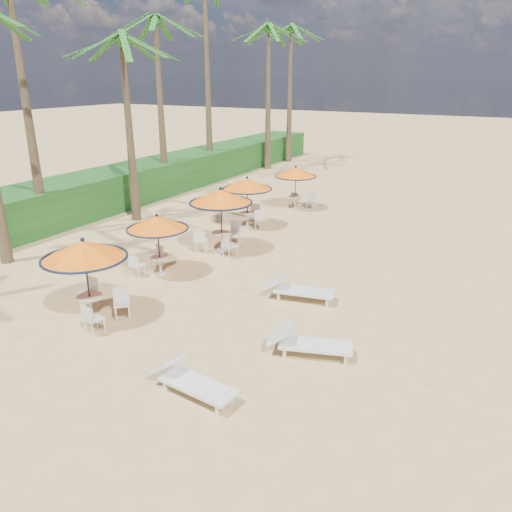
{
  "coord_description": "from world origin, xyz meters",
  "views": [
    {
      "loc": [
        5.3,
        -8.46,
        6.46
      ],
      "look_at": [
        -1.67,
        4.09,
        1.2
      ],
      "focal_mm": 35.0,
      "sensor_mm": 36.0,
      "label": 1
    }
  ],
  "objects_px": {
    "station_0": "(87,260)",
    "lounger_near": "(190,380)",
    "lounger_far": "(297,289)",
    "station_4": "(297,176)",
    "station_2": "(221,204)",
    "station_1": "(156,228)",
    "station_3": "(248,188)",
    "lounger_mid": "(307,343)"
  },
  "relations": [
    {
      "from": "station_0",
      "to": "lounger_near",
      "type": "relative_size",
      "value": 1.15
    },
    {
      "from": "lounger_near",
      "to": "lounger_far",
      "type": "bearing_deg",
      "value": 95.61
    },
    {
      "from": "station_0",
      "to": "station_4",
      "type": "relative_size",
      "value": 1.09
    },
    {
      "from": "station_2",
      "to": "station_4",
      "type": "xyz_separation_m",
      "value": [
        -0.19,
        7.2,
        -0.17
      ]
    },
    {
      "from": "station_1",
      "to": "station_4",
      "type": "height_order",
      "value": "station_4"
    },
    {
      "from": "station_3",
      "to": "station_4",
      "type": "relative_size",
      "value": 1.04
    },
    {
      "from": "station_2",
      "to": "lounger_mid",
      "type": "height_order",
      "value": "station_2"
    },
    {
      "from": "station_4",
      "to": "lounger_far",
      "type": "xyz_separation_m",
      "value": [
        4.6,
        -9.85,
        -1.32
      ]
    },
    {
      "from": "station_3",
      "to": "lounger_far",
      "type": "bearing_deg",
      "value": -49.26
    },
    {
      "from": "station_0",
      "to": "lounger_far",
      "type": "xyz_separation_m",
      "value": [
        4.45,
        3.93,
        -1.41
      ]
    },
    {
      "from": "station_1",
      "to": "lounger_mid",
      "type": "height_order",
      "value": "station_1"
    },
    {
      "from": "station_4",
      "to": "lounger_near",
      "type": "distance_m",
      "value": 16.03
    },
    {
      "from": "station_4",
      "to": "lounger_far",
      "type": "relative_size",
      "value": 1.01
    },
    {
      "from": "station_2",
      "to": "lounger_far",
      "type": "distance_m",
      "value": 5.35
    },
    {
      "from": "station_1",
      "to": "lounger_far",
      "type": "xyz_separation_m",
      "value": [
        4.98,
        0.44,
        -1.3
      ]
    },
    {
      "from": "station_0",
      "to": "lounger_near",
      "type": "bearing_deg",
      "value": -18.8
    },
    {
      "from": "station_0",
      "to": "station_3",
      "type": "relative_size",
      "value": 1.05
    },
    {
      "from": "station_1",
      "to": "lounger_near",
      "type": "bearing_deg",
      "value": -45.14
    },
    {
      "from": "station_2",
      "to": "station_0",
      "type": "bearing_deg",
      "value": -90.35
    },
    {
      "from": "station_2",
      "to": "lounger_far",
      "type": "relative_size",
      "value": 1.15
    },
    {
      "from": "station_3",
      "to": "station_1",
      "type": "bearing_deg",
      "value": -88.99
    },
    {
      "from": "station_2",
      "to": "lounger_far",
      "type": "bearing_deg",
      "value": -31.02
    },
    {
      "from": "station_1",
      "to": "station_4",
      "type": "relative_size",
      "value": 0.98
    },
    {
      "from": "station_2",
      "to": "lounger_near",
      "type": "relative_size",
      "value": 1.21
    },
    {
      "from": "lounger_near",
      "to": "lounger_mid",
      "type": "relative_size",
      "value": 0.97
    },
    {
      "from": "station_2",
      "to": "station_4",
      "type": "height_order",
      "value": "station_2"
    },
    {
      "from": "station_3",
      "to": "lounger_near",
      "type": "xyz_separation_m",
      "value": [
        5.1,
        -11.36,
        -1.4
      ]
    },
    {
      "from": "station_4",
      "to": "lounger_mid",
      "type": "relative_size",
      "value": 1.02
    },
    {
      "from": "lounger_far",
      "to": "lounger_near",
      "type": "bearing_deg",
      "value": -101.81
    },
    {
      "from": "station_2",
      "to": "lounger_far",
      "type": "height_order",
      "value": "station_2"
    },
    {
      "from": "station_2",
      "to": "lounger_near",
      "type": "height_order",
      "value": "station_2"
    },
    {
      "from": "station_3",
      "to": "station_4",
      "type": "distance_m",
      "value": 3.97
    },
    {
      "from": "station_0",
      "to": "station_2",
      "type": "height_order",
      "value": "station_2"
    },
    {
      "from": "station_4",
      "to": "lounger_far",
      "type": "distance_m",
      "value": 10.95
    },
    {
      "from": "station_4",
      "to": "station_3",
      "type": "bearing_deg",
      "value": -97.22
    },
    {
      "from": "station_0",
      "to": "station_1",
      "type": "height_order",
      "value": "station_0"
    },
    {
      "from": "lounger_near",
      "to": "station_2",
      "type": "bearing_deg",
      "value": 124.17
    },
    {
      "from": "station_0",
      "to": "station_4",
      "type": "distance_m",
      "value": 13.78
    },
    {
      "from": "station_1",
      "to": "station_2",
      "type": "relative_size",
      "value": 0.86
    },
    {
      "from": "station_4",
      "to": "station_1",
      "type": "bearing_deg",
      "value": -92.15
    },
    {
      "from": "station_3",
      "to": "station_4",
      "type": "height_order",
      "value": "station_3"
    },
    {
      "from": "station_1",
      "to": "lounger_far",
      "type": "distance_m",
      "value": 5.17
    }
  ]
}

